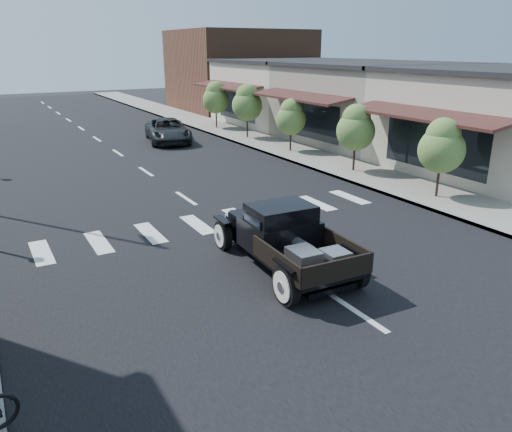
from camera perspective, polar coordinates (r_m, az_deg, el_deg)
ground at (r=13.57m, az=3.14°, el=-5.48°), size 120.00×120.00×0.00m
road at (r=26.84m, az=-14.42°, el=6.24°), size 14.00×80.00×0.02m
road_markings at (r=22.18m, az=-10.90°, el=3.89°), size 12.00×60.00×0.06m
sidewalk_right at (r=30.11m, az=1.45°, el=8.26°), size 3.00×80.00×0.15m
storefront_near at (r=26.27m, az=27.16°, el=9.49°), size 10.00×9.00×4.50m
storefront_mid at (r=32.09m, az=13.65°, el=12.33°), size 10.00×9.00×4.50m
storefront_far at (r=39.14m, az=4.48°, el=13.86°), size 10.00×9.00×4.50m
far_building_right at (r=47.90m, az=-1.90°, el=16.29°), size 11.00×10.00×7.00m
small_tree_a at (r=19.98m, az=20.33°, el=6.10°), size 1.72×1.72×2.86m
small_tree_b at (r=23.34m, az=11.26°, el=8.64°), size 1.74×1.74×2.91m
small_tree_c at (r=27.55m, az=4.00°, el=10.24°), size 1.62×1.62×2.70m
small_tree_d at (r=31.73m, az=-1.02°, el=11.82°), size 1.89×1.89×3.15m
small_tree_e at (r=35.79m, az=-4.59°, el=12.49°), size 1.84×1.84×3.07m
hotrod_pickup at (r=12.98m, az=3.31°, el=-2.47°), size 2.55×5.11×1.74m
second_car at (r=31.36m, az=-10.05°, el=9.57°), size 3.32×5.43×1.41m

